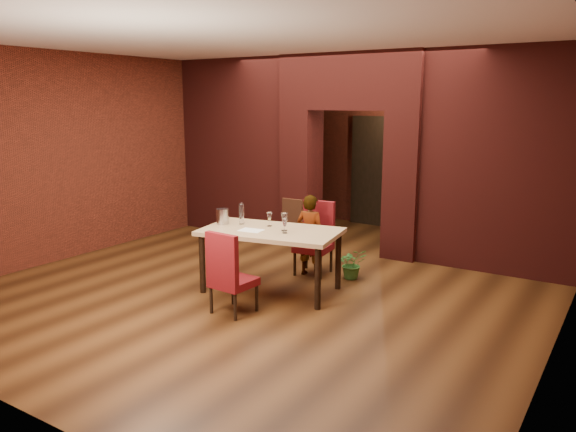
% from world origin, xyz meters
% --- Properties ---
extents(floor, '(8.00, 8.00, 0.00)m').
position_xyz_m(floor, '(0.00, 0.00, 0.00)').
color(floor, '#482912').
rests_on(floor, ground).
extents(ceiling, '(7.00, 8.00, 0.04)m').
position_xyz_m(ceiling, '(0.00, 0.00, 3.20)').
color(ceiling, silver).
rests_on(ceiling, ground).
extents(wall_back, '(7.00, 0.04, 3.20)m').
position_xyz_m(wall_back, '(0.00, 4.00, 1.60)').
color(wall_back, maroon).
rests_on(wall_back, ground).
extents(wall_left, '(0.04, 8.00, 3.20)m').
position_xyz_m(wall_left, '(-3.50, 0.00, 1.60)').
color(wall_left, maroon).
rests_on(wall_left, ground).
extents(wall_right, '(0.04, 8.00, 3.20)m').
position_xyz_m(wall_right, '(3.50, 0.00, 1.60)').
color(wall_right, maroon).
rests_on(wall_right, ground).
extents(pillar_left, '(0.55, 0.55, 2.30)m').
position_xyz_m(pillar_left, '(-0.95, 2.00, 1.15)').
color(pillar_left, maroon).
rests_on(pillar_left, ground).
extents(pillar_right, '(0.55, 0.55, 2.30)m').
position_xyz_m(pillar_right, '(0.95, 2.00, 1.15)').
color(pillar_right, maroon).
rests_on(pillar_right, ground).
extents(lintel, '(2.45, 0.55, 0.90)m').
position_xyz_m(lintel, '(0.00, 2.00, 2.75)').
color(lintel, maroon).
rests_on(lintel, ground).
extents(wing_wall_left, '(2.28, 0.35, 3.20)m').
position_xyz_m(wing_wall_left, '(-2.36, 2.00, 1.60)').
color(wing_wall_left, maroon).
rests_on(wing_wall_left, ground).
extents(wing_wall_right, '(2.28, 0.35, 3.20)m').
position_xyz_m(wing_wall_right, '(2.36, 2.00, 1.60)').
color(wing_wall_right, maroon).
rests_on(wing_wall_right, ground).
extents(vent_panel, '(0.40, 0.03, 0.50)m').
position_xyz_m(vent_panel, '(-0.95, 1.71, 0.55)').
color(vent_panel, '#A0522E').
rests_on(vent_panel, ground).
extents(rear_door, '(0.90, 0.08, 2.10)m').
position_xyz_m(rear_door, '(-0.40, 3.94, 1.05)').
color(rear_door, black).
rests_on(rear_door, ground).
extents(rear_door_frame, '(1.02, 0.04, 2.22)m').
position_xyz_m(rear_door_frame, '(-0.40, 3.90, 1.05)').
color(rear_door_frame, black).
rests_on(rear_door_frame, ground).
extents(dining_table, '(1.90, 1.29, 0.82)m').
position_xyz_m(dining_table, '(0.11, -0.50, 0.41)').
color(dining_table, tan).
rests_on(dining_table, ground).
extents(chair_far, '(0.52, 0.52, 1.04)m').
position_xyz_m(chair_far, '(0.20, 0.44, 0.52)').
color(chair_far, maroon).
rests_on(chair_far, ground).
extents(chair_near, '(0.48, 0.48, 0.99)m').
position_xyz_m(chair_near, '(0.17, -1.37, 0.49)').
color(chair_near, maroon).
rests_on(chair_near, ground).
extents(person_seated, '(0.44, 0.30, 1.17)m').
position_xyz_m(person_seated, '(0.20, 0.36, 0.58)').
color(person_seated, white).
rests_on(person_seated, ground).
extents(wine_glass_a, '(0.08, 0.08, 0.19)m').
position_xyz_m(wine_glass_a, '(-0.02, -0.34, 0.92)').
color(wine_glass_a, white).
rests_on(wine_glass_a, dining_table).
extents(wine_glass_b, '(0.09, 0.09, 0.23)m').
position_xyz_m(wine_glass_b, '(0.29, -0.46, 0.94)').
color(wine_glass_b, silver).
rests_on(wine_glass_b, dining_table).
extents(wine_glass_c, '(0.08, 0.08, 0.19)m').
position_xyz_m(wine_glass_c, '(0.37, -0.57, 0.92)').
color(wine_glass_c, white).
rests_on(wine_glass_c, dining_table).
extents(tasting_sheet, '(0.32, 0.25, 0.00)m').
position_xyz_m(tasting_sheet, '(-0.08, -0.67, 0.82)').
color(tasting_sheet, white).
rests_on(tasting_sheet, dining_table).
extents(wine_bucket, '(0.17, 0.17, 0.21)m').
position_xyz_m(wine_bucket, '(-0.63, -0.56, 0.93)').
color(wine_bucket, '#ACACB3').
rests_on(wine_bucket, dining_table).
extents(water_bottle, '(0.07, 0.07, 0.29)m').
position_xyz_m(water_bottle, '(-0.41, -0.43, 0.97)').
color(water_bottle, silver).
rests_on(water_bottle, dining_table).
extents(potted_plant, '(0.52, 0.52, 0.43)m').
position_xyz_m(potted_plant, '(0.78, 0.54, 0.22)').
color(potted_plant, '#2D6426').
rests_on(potted_plant, ground).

